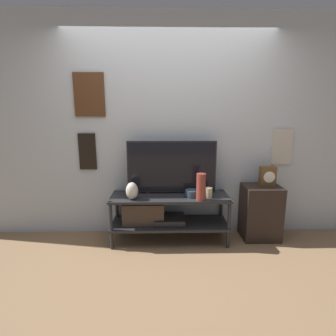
# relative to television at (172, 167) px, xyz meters

# --- Properties ---
(ground_plane) EXTENTS (12.00, 12.00, 0.00)m
(ground_plane) POSITION_rel_television_xyz_m (-0.03, -0.38, -0.90)
(ground_plane) COLOR #846647
(wall_back) EXTENTS (6.40, 0.08, 2.70)m
(wall_back) POSITION_rel_television_xyz_m (-0.03, 0.18, 0.45)
(wall_back) COLOR #B2BCC6
(wall_back) RESTS_ON ground_plane
(media_console) EXTENTS (1.40, 0.47, 0.57)m
(media_console) POSITION_rel_television_xyz_m (-0.15, -0.10, -0.54)
(media_console) COLOR #232326
(media_console) RESTS_ON ground_plane
(television) EXTENTS (1.07, 0.05, 0.64)m
(television) POSITION_rel_television_xyz_m (0.00, 0.00, 0.00)
(television) COLOR black
(television) RESTS_ON media_console
(vase_tall_ceramic) EXTENTS (0.10, 0.10, 0.31)m
(vase_tall_ceramic) POSITION_rel_television_xyz_m (0.32, -0.27, -0.18)
(vase_tall_ceramic) COLOR brown
(vase_tall_ceramic) RESTS_ON media_console
(vase_urn_stoneware) EXTENTS (0.14, 0.14, 0.20)m
(vase_urn_stoneware) POSITION_rel_television_xyz_m (-0.46, -0.22, -0.23)
(vase_urn_stoneware) COLOR beige
(vase_urn_stoneware) RESTS_ON media_console
(vase_wide_bowl) EXTENTS (0.16, 0.16, 0.08)m
(vase_wide_bowl) POSITION_rel_television_xyz_m (0.23, -0.15, -0.29)
(vase_wide_bowl) COLOR #2D4251
(vase_wide_bowl) RESTS_ON media_console
(candle_jar) EXTENTS (0.08, 0.08, 0.12)m
(candle_jar) POSITION_rel_television_xyz_m (0.43, -0.18, -0.27)
(candle_jar) COLOR beige
(candle_jar) RESTS_ON media_console
(side_table) EXTENTS (0.45, 0.36, 0.67)m
(side_table) POSITION_rel_television_xyz_m (1.10, -0.05, -0.57)
(side_table) COLOR black
(side_table) RESTS_ON ground_plane
(mantel_clock) EXTENTS (0.18, 0.11, 0.24)m
(mantel_clock) POSITION_rel_television_xyz_m (1.17, -0.03, -0.12)
(mantel_clock) COLOR brown
(mantel_clock) RESTS_ON side_table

